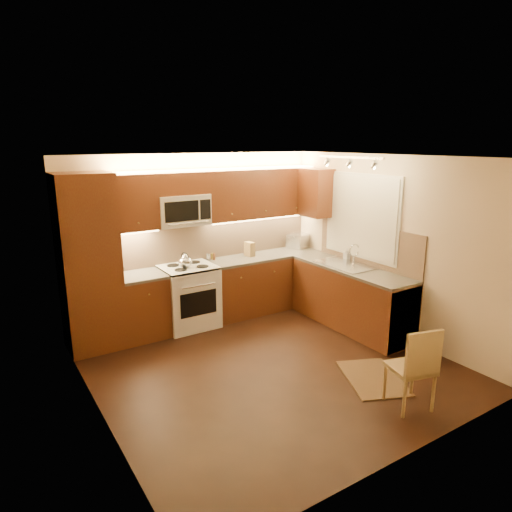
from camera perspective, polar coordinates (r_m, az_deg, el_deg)
floor at (r=5.75m, az=1.74°, el=-13.54°), size 4.00×4.00×0.01m
ceiling at (r=5.09m, az=1.96°, el=12.23°), size 4.00×4.00×0.01m
wall_back at (r=6.97m, az=-7.49°, el=2.30°), size 4.00×0.01×2.50m
wall_front at (r=3.89m, az=18.91°, el=-8.09°), size 4.00×0.01×2.50m
wall_left at (r=4.51m, az=-19.69°, el=-5.07°), size 0.01×4.00×2.50m
wall_right at (r=6.59m, az=16.35°, el=1.14°), size 0.01×4.00×2.50m
pantry at (r=6.21m, az=-20.13°, el=-0.90°), size 0.70×0.60×2.30m
base_cab_back_left at (r=6.58m, az=-13.98°, el=-6.17°), size 0.62×0.60×0.86m
counter_back_left at (r=6.44m, az=-14.21°, el=-2.42°), size 0.62×0.60×0.04m
base_cab_back_right at (r=7.42m, az=1.00°, el=-3.39°), size 1.92×0.60×0.86m
counter_back_right at (r=7.30m, az=1.02°, el=-0.02°), size 1.92×0.60×0.04m
base_cab_right at (r=6.86m, az=11.70°, el=-5.19°), size 0.60×2.00×0.86m
counter_right at (r=6.73m, az=11.89°, el=-1.57°), size 0.60×2.00×0.04m
dishwasher at (r=6.42m, az=16.07°, el=-6.85°), size 0.58×0.60×0.84m
backsplash_back at (r=7.13m, az=-4.89°, el=2.22°), size 3.30×0.02×0.60m
backsplash_right at (r=6.85m, az=13.77°, el=1.37°), size 0.02×2.00×0.60m
upper_cab_back_left at (r=6.36m, az=-15.12°, el=6.49°), size 0.62×0.35×0.75m
upper_cab_back_right at (r=7.22m, az=0.50°, el=7.86°), size 1.92×0.35×0.75m
upper_cab_bridge at (r=6.57m, az=-9.45°, el=8.96°), size 0.76×0.35×0.31m
upper_cab_right_corner at (r=7.35m, az=7.52°, el=7.85°), size 0.35×0.50×0.75m
stove at (r=6.78m, az=-8.39°, el=-5.01°), size 0.76×0.65×0.92m
microwave at (r=6.60m, az=-9.27°, el=5.71°), size 0.76×0.38×0.44m
window_frame at (r=6.88m, az=13.03°, el=4.86°), size 0.03×1.44×1.24m
window_blinds at (r=6.86m, az=12.92°, el=4.84°), size 0.02×1.36×1.16m
sink at (r=6.81m, az=11.06°, el=-0.52°), size 0.52×0.86×0.15m
faucet at (r=6.91m, az=12.17°, el=0.29°), size 0.20×0.04×0.30m
track_light_bar at (r=6.38m, az=11.64°, el=12.00°), size 0.04×1.20×0.03m
kettle at (r=6.54m, az=-8.85°, el=-0.49°), size 0.25×0.25×0.23m
toaster_oven at (r=7.84m, az=5.42°, el=1.94°), size 0.46×0.40×0.23m
knife_block at (r=7.21m, az=-0.81°, el=0.88°), size 0.12×0.17×0.22m
spice_jar_a at (r=7.02m, az=-6.06°, el=-0.07°), size 0.05×0.05×0.10m
spice_jar_b at (r=7.02m, az=-5.25°, el=-0.06°), size 0.04×0.04×0.10m
spice_jar_c at (r=6.97m, az=-5.85°, el=-0.16°), size 0.05×0.05×0.11m
spice_jar_d at (r=7.05m, az=-5.50°, el=-0.01°), size 0.05×0.05×0.10m
soap_bottle at (r=7.12m, az=11.28°, el=0.23°), size 0.08×0.09×0.18m
rug at (r=5.63m, az=14.39°, el=-14.54°), size 0.91×1.06×0.01m
dining_chair at (r=5.03m, az=18.74°, el=-12.89°), size 0.49×0.49×0.90m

